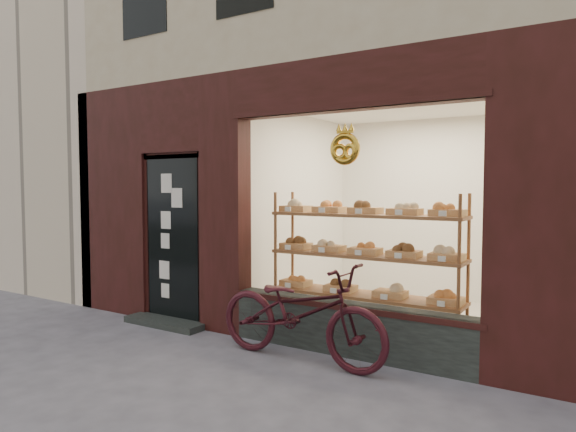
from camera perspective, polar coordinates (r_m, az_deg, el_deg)
The scene contains 4 objects.
ground at distance 4.25m, azimuth -12.84°, elevation -21.45°, with size 90.00×90.00×0.00m, color #4B4A54.
neighbor_left at distance 15.07m, azimuth -24.53°, elevation 13.50°, with size 12.00×7.00×9.00m, color beige.
display_shelf at distance 5.81m, azimuth 8.54°, elevation -5.48°, with size 2.20×0.45×1.70m.
bicycle at distance 5.25m, azimuth 1.37°, elevation -10.62°, with size 0.67×1.93×1.01m, color black.
Camera 1 is at (2.74, -2.71, 1.78)m, focal length 32.00 mm.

